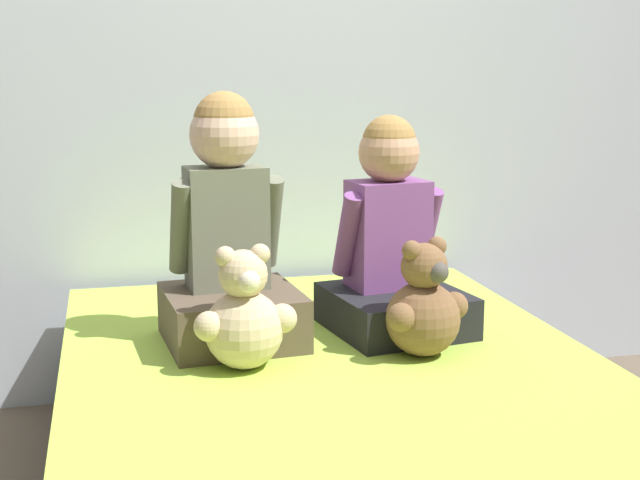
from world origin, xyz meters
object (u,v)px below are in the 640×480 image
at_px(bed, 338,443).
at_px(child_on_right, 391,246).
at_px(child_on_left, 228,240).
at_px(teddy_bear_held_by_right_child, 424,307).
at_px(teddy_bear_held_by_left_child, 244,317).

height_order(bed, child_on_right, child_on_right).
xyz_separation_m(child_on_left, teddy_bear_held_by_right_child, (0.46, -0.25, -0.15)).
bearing_deg(bed, child_on_left, 130.52).
bearing_deg(bed, teddy_bear_held_by_right_child, 5.07).
relative_size(bed, child_on_right, 3.12).
height_order(child_on_left, child_on_right, child_on_left).
relative_size(teddy_bear_held_by_left_child, teddy_bear_held_by_right_child, 1.01).
xyz_separation_m(bed, teddy_bear_held_by_left_child, (-0.23, 0.03, 0.34)).
bearing_deg(child_on_right, teddy_bear_held_by_left_child, -160.92).
bearing_deg(teddy_bear_held_by_left_child, child_on_left, 83.58).
distance_m(bed, child_on_left, 0.60).
height_order(bed, child_on_left, child_on_left).
distance_m(bed, child_on_right, 0.57).
height_order(teddy_bear_held_by_left_child, teddy_bear_held_by_right_child, teddy_bear_held_by_left_child).
bearing_deg(child_on_right, child_on_left, 171.21).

